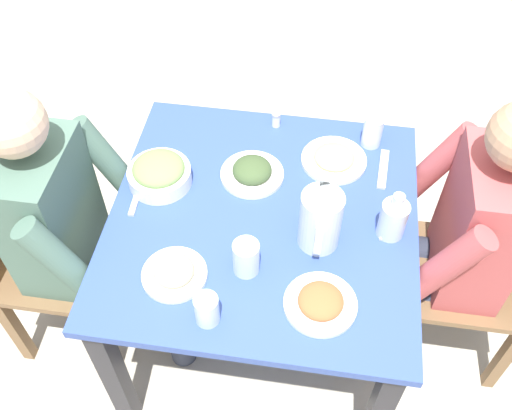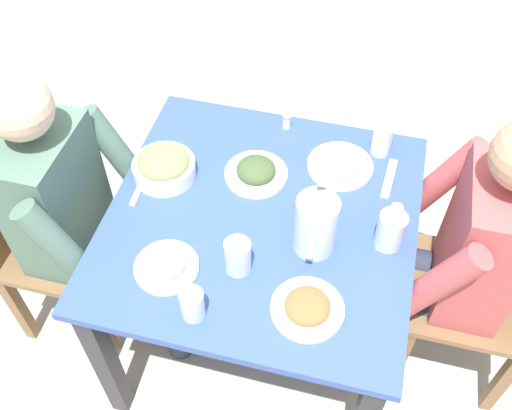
{
  "view_description": "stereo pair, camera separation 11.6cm",
  "coord_description": "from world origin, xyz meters",
  "views": [
    {
      "loc": [
        1.1,
        0.14,
        2.1
      ],
      "look_at": [
        -0.04,
        -0.03,
        0.71
      ],
      "focal_mm": 41.35,
      "sensor_mm": 36.0,
      "label": 1
    },
    {
      "loc": [
        1.08,
        0.26,
        2.1
      ],
      "look_at": [
        -0.04,
        -0.03,
        0.71
      ],
      "focal_mm": 41.35,
      "sensor_mm": 36.0,
      "label": 2
    }
  ],
  "objects": [
    {
      "name": "plate_beans",
      "position": [
        0.25,
        -0.21,
        0.73
      ],
      "size": [
        0.18,
        0.18,
        0.06
      ],
      "color": "white",
      "rests_on": "dining_table"
    },
    {
      "name": "chair_near",
      "position": [
        0.07,
        -0.77,
        0.48
      ],
      "size": [
        0.4,
        0.4,
        0.86
      ],
      "color": "brown",
      "rests_on": "ground_plane"
    },
    {
      "name": "chair_far",
      "position": [
        -0.08,
        0.77,
        0.48
      ],
      "size": [
        0.4,
        0.4,
        0.86
      ],
      "color": "brown",
      "rests_on": "ground_plane"
    },
    {
      "name": "water_pitcher",
      "position": [
        0.07,
        0.17,
        0.81
      ],
      "size": [
        0.16,
        0.12,
        0.19
      ],
      "color": "silver",
      "rests_on": "dining_table"
    },
    {
      "name": "salt_shaker",
      "position": [
        -0.4,
        -0.01,
        0.74
      ],
      "size": [
        0.03,
        0.03,
        0.05
      ],
      "color": "white",
      "rests_on": "dining_table"
    },
    {
      "name": "dining_table",
      "position": [
        0.0,
        0.0,
        0.6
      ],
      "size": [
        0.92,
        0.92,
        0.71
      ],
      "color": "#334C99",
      "rests_on": "ground_plane"
    },
    {
      "name": "diner_far",
      "position": [
        -0.08,
        0.57,
        0.63
      ],
      "size": [
        0.48,
        0.53,
        1.15
      ],
      "color": "#B24C4C",
      "rests_on": "ground_plane"
    },
    {
      "name": "salad_bowl",
      "position": [
        -0.09,
        -0.34,
        0.75
      ],
      "size": [
        0.2,
        0.2,
        0.09
      ],
      "color": "white",
      "rests_on": "dining_table"
    },
    {
      "name": "plate_rice_curry",
      "position": [
        0.28,
        0.19,
        0.73
      ],
      "size": [
        0.2,
        0.2,
        0.05
      ],
      "color": "white",
      "rests_on": "dining_table"
    },
    {
      "name": "knife_near",
      "position": [
        -0.03,
        -0.4,
        0.72
      ],
      "size": [
        0.19,
        0.02,
        0.01
      ],
      "primitive_type": "cube",
      "rotation": [
        0.0,
        0.0,
        0.04
      ],
      "color": "silver",
      "rests_on": "dining_table"
    },
    {
      "name": "water_glass_center",
      "position": [
        0.37,
        -0.1,
        0.76
      ],
      "size": [
        0.06,
        0.06,
        0.1
      ],
      "primitive_type": "cylinder",
      "color": "silver",
      "rests_on": "dining_table"
    },
    {
      "name": "oil_carafe",
      "position": [
        0.01,
        0.38,
        0.77
      ],
      "size": [
        0.08,
        0.08,
        0.16
      ],
      "color": "silver",
      "rests_on": "dining_table"
    },
    {
      "name": "fork_near",
      "position": [
        -0.04,
        0.37,
        0.72
      ],
      "size": [
        0.17,
        0.05,
        0.01
      ],
      "primitive_type": "cube",
      "rotation": [
        0.0,
        0.0,
        -0.15
      ],
      "color": "silver",
      "rests_on": "dining_table"
    },
    {
      "name": "water_glass_near_right",
      "position": [
        -0.36,
        0.31,
        0.77
      ],
      "size": [
        0.06,
        0.06,
        0.11
      ],
      "primitive_type": "cylinder",
      "color": "silver",
      "rests_on": "dining_table"
    },
    {
      "name": "water_glass_by_pitcher",
      "position": [
        0.2,
        -0.02,
        0.77
      ],
      "size": [
        0.07,
        0.07,
        0.11
      ],
      "primitive_type": "cylinder",
      "color": "silver",
      "rests_on": "dining_table"
    },
    {
      "name": "ground_plane",
      "position": [
        0.0,
        0.0,
        0.0
      ],
      "size": [
        8.0,
        8.0,
        0.0
      ],
      "primitive_type": "plane",
      "color": "#B7AD99"
    },
    {
      "name": "plate_fries",
      "position": [
        -0.26,
        0.2,
        0.73
      ],
      "size": [
        0.21,
        0.21,
        0.04
      ],
      "color": "white",
      "rests_on": "dining_table"
    },
    {
      "name": "plate_dolmas",
      "position": [
        -0.16,
        -0.06,
        0.73
      ],
      "size": [
        0.2,
        0.2,
        0.06
      ],
      "color": "white",
      "rests_on": "dining_table"
    },
    {
      "name": "fork_far",
      "position": [
        -0.25,
        0.36,
        0.72
      ],
      "size": [
        0.17,
        0.04,
        0.01
      ],
      "primitive_type": "cube",
      "rotation": [
        0.0,
        0.0,
        -0.07
      ],
      "color": "silver",
      "rests_on": "dining_table"
    },
    {
      "name": "diner_near",
      "position": [
        0.07,
        -0.57,
        0.63
      ],
      "size": [
        0.48,
        0.53,
        1.15
      ],
      "color": "#4C6B5B",
      "rests_on": "ground_plane"
    }
  ]
}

